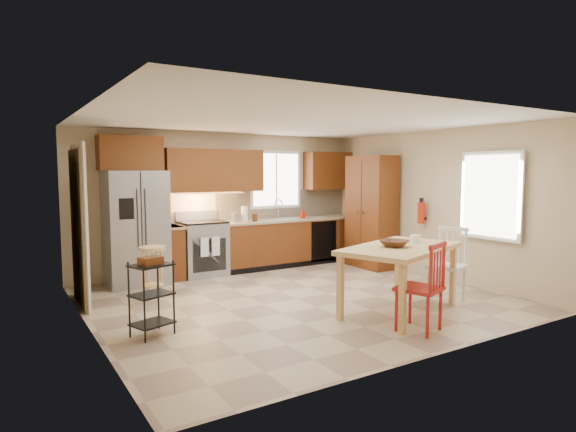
# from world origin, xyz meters

# --- Properties ---
(floor) EXTENTS (5.50, 5.50, 0.00)m
(floor) POSITION_xyz_m (0.00, 0.00, 0.00)
(floor) COLOR tan
(floor) RESTS_ON ground
(ceiling) EXTENTS (5.50, 5.00, 0.02)m
(ceiling) POSITION_xyz_m (0.00, 0.00, 2.50)
(ceiling) COLOR silver
(ceiling) RESTS_ON ground
(wall_back) EXTENTS (5.50, 0.02, 2.50)m
(wall_back) POSITION_xyz_m (0.00, 2.50, 1.25)
(wall_back) COLOR #CCB793
(wall_back) RESTS_ON ground
(wall_front) EXTENTS (5.50, 0.02, 2.50)m
(wall_front) POSITION_xyz_m (0.00, -2.50, 1.25)
(wall_front) COLOR #CCB793
(wall_front) RESTS_ON ground
(wall_left) EXTENTS (0.02, 5.00, 2.50)m
(wall_left) POSITION_xyz_m (-2.75, 0.00, 1.25)
(wall_left) COLOR #CCB793
(wall_left) RESTS_ON ground
(wall_right) EXTENTS (0.02, 5.00, 2.50)m
(wall_right) POSITION_xyz_m (2.75, 0.00, 1.25)
(wall_right) COLOR #CCB793
(wall_right) RESTS_ON ground
(refrigerator) EXTENTS (0.92, 0.75, 1.82)m
(refrigerator) POSITION_xyz_m (-1.70, 2.12, 0.91)
(refrigerator) COLOR gray
(refrigerator) RESTS_ON floor
(range_stove) EXTENTS (0.76, 0.63, 0.92)m
(range_stove) POSITION_xyz_m (-0.55, 2.19, 0.46)
(range_stove) COLOR gray
(range_stove) RESTS_ON floor
(base_cabinet_narrow) EXTENTS (0.30, 0.60, 0.90)m
(base_cabinet_narrow) POSITION_xyz_m (-1.10, 2.20, 0.45)
(base_cabinet_narrow) COLOR #5B2A10
(base_cabinet_narrow) RESTS_ON floor
(base_cabinet_run) EXTENTS (2.92, 0.60, 0.90)m
(base_cabinet_run) POSITION_xyz_m (1.29, 2.20, 0.45)
(base_cabinet_run) COLOR #5B2A10
(base_cabinet_run) RESTS_ON floor
(dishwasher) EXTENTS (0.60, 0.02, 0.78)m
(dishwasher) POSITION_xyz_m (1.85, 1.91, 0.45)
(dishwasher) COLOR black
(dishwasher) RESTS_ON floor
(backsplash) EXTENTS (2.92, 0.03, 0.55)m
(backsplash) POSITION_xyz_m (1.29, 2.48, 1.18)
(backsplash) COLOR beige
(backsplash) RESTS_ON wall_back
(upper_over_fridge) EXTENTS (1.00, 0.35, 0.55)m
(upper_over_fridge) POSITION_xyz_m (-1.70, 2.33, 2.10)
(upper_over_fridge) COLOR #643510
(upper_over_fridge) RESTS_ON wall_back
(upper_left_block) EXTENTS (1.80, 0.35, 0.75)m
(upper_left_block) POSITION_xyz_m (-0.25, 2.33, 1.83)
(upper_left_block) COLOR #643510
(upper_left_block) RESTS_ON wall_back
(upper_right_block) EXTENTS (1.00, 0.35, 0.75)m
(upper_right_block) POSITION_xyz_m (2.25, 2.33, 1.83)
(upper_right_block) COLOR #643510
(upper_right_block) RESTS_ON wall_back
(window_back) EXTENTS (1.12, 0.04, 1.12)m
(window_back) POSITION_xyz_m (1.10, 2.48, 1.65)
(window_back) COLOR white
(window_back) RESTS_ON wall_back
(sink) EXTENTS (0.62, 0.46, 0.16)m
(sink) POSITION_xyz_m (1.10, 2.20, 0.86)
(sink) COLOR gray
(sink) RESTS_ON base_cabinet_run
(undercab_glow) EXTENTS (1.60, 0.30, 0.01)m
(undercab_glow) POSITION_xyz_m (-0.55, 2.30, 1.43)
(undercab_glow) COLOR #FFBF66
(undercab_glow) RESTS_ON wall_back
(soap_bottle) EXTENTS (0.09, 0.09, 0.19)m
(soap_bottle) POSITION_xyz_m (1.48, 2.10, 1.00)
(soap_bottle) COLOR #AF1D0C
(soap_bottle) RESTS_ON base_cabinet_run
(paper_towel) EXTENTS (0.12, 0.12, 0.28)m
(paper_towel) POSITION_xyz_m (0.25, 2.15, 1.04)
(paper_towel) COLOR silver
(paper_towel) RESTS_ON base_cabinet_run
(canister_steel) EXTENTS (0.11, 0.11, 0.18)m
(canister_steel) POSITION_xyz_m (0.05, 2.15, 0.99)
(canister_steel) COLOR gray
(canister_steel) RESTS_ON base_cabinet_run
(canister_wood) EXTENTS (0.10, 0.10, 0.14)m
(canister_wood) POSITION_xyz_m (0.45, 2.12, 0.97)
(canister_wood) COLOR #462312
(canister_wood) RESTS_ON base_cabinet_run
(pantry) EXTENTS (0.50, 0.95, 2.10)m
(pantry) POSITION_xyz_m (2.43, 1.20, 1.05)
(pantry) COLOR #5B2A10
(pantry) RESTS_ON floor
(fire_extinguisher) EXTENTS (0.12, 0.12, 0.36)m
(fire_extinguisher) POSITION_xyz_m (2.63, 0.15, 1.10)
(fire_extinguisher) COLOR #AF1D0C
(fire_extinguisher) RESTS_ON wall_right
(window_right) EXTENTS (0.04, 1.02, 1.32)m
(window_right) POSITION_xyz_m (2.68, -1.15, 1.45)
(window_right) COLOR white
(window_right) RESTS_ON wall_right
(doorway) EXTENTS (0.04, 0.95, 2.10)m
(doorway) POSITION_xyz_m (-2.67, 1.30, 1.05)
(doorway) COLOR #8C7A59
(doorway) RESTS_ON wall_left
(dining_table) EXTENTS (1.95, 1.50, 0.84)m
(dining_table) POSITION_xyz_m (0.78, -1.22, 0.42)
(dining_table) COLOR #D8B36C
(dining_table) RESTS_ON floor
(chair_red) EXTENTS (0.61, 0.61, 1.02)m
(chair_red) POSITION_xyz_m (0.43, -1.87, 0.51)
(chair_red) COLOR maroon
(chair_red) RESTS_ON floor
(chair_white) EXTENTS (0.61, 0.61, 1.02)m
(chair_white) POSITION_xyz_m (1.73, -1.17, 0.51)
(chair_white) COLOR silver
(chair_white) RESTS_ON floor
(table_bowl) EXTENTS (0.45, 0.45, 0.09)m
(table_bowl) POSITION_xyz_m (0.68, -1.22, 0.85)
(table_bowl) COLOR #462312
(table_bowl) RESTS_ON dining_table
(table_jar) EXTENTS (0.18, 0.18, 0.16)m
(table_jar) POSITION_xyz_m (1.16, -1.11, 0.89)
(table_jar) COLOR silver
(table_jar) RESTS_ON dining_table
(bar_stool) EXTENTS (0.41, 0.41, 0.76)m
(bar_stool) POSITION_xyz_m (-1.75, 1.05, 0.38)
(bar_stool) COLOR #D8B36C
(bar_stool) RESTS_ON floor
(utility_cart) EXTENTS (0.50, 0.44, 0.84)m
(utility_cart) POSITION_xyz_m (-2.19, -0.45, 0.42)
(utility_cart) COLOR black
(utility_cart) RESTS_ON floor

